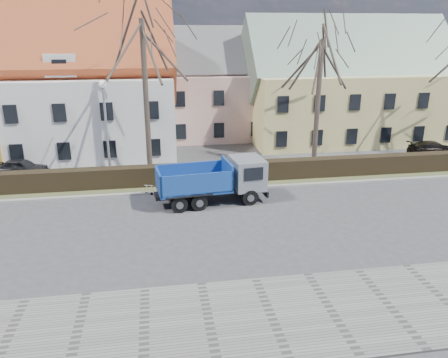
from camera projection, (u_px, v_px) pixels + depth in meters
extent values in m
plane|color=#3C3C3E|center=(189.00, 223.00, 23.09)|extent=(120.00, 120.00, 0.00)
cube|color=gray|center=(209.00, 323.00, 15.15)|extent=(80.00, 5.00, 0.08)
cube|color=gray|center=(183.00, 191.00, 27.36)|extent=(80.00, 0.30, 0.12)
cube|color=#464D2B|center=(181.00, 183.00, 28.86)|extent=(80.00, 3.00, 0.10)
cube|color=black|center=(181.00, 175.00, 28.48)|extent=(60.00, 0.90, 1.30)
imported|color=black|center=(21.00, 167.00, 30.31)|extent=(3.73, 2.10, 1.20)
imported|color=black|center=(434.00, 149.00, 35.02)|extent=(4.17, 1.93, 1.18)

